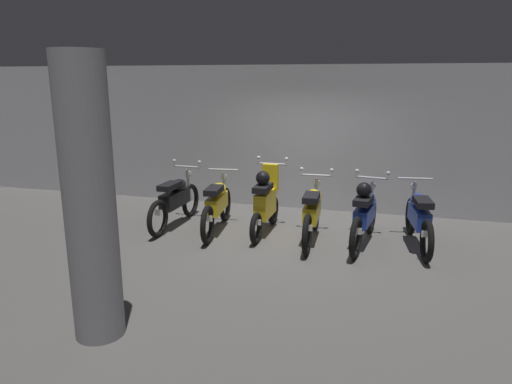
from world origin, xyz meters
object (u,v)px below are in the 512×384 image
Objects in this scene: motorbike_slot_0 at (176,200)px; motorbike_slot_1 at (217,204)px; motorbike_slot_3 at (312,212)px; motorbike_slot_4 at (365,213)px; motorbike_slot_2 at (266,201)px; support_pillar at (90,201)px; motorbike_slot_5 at (419,217)px.

motorbike_slot_1 is (0.84, -0.10, -0.00)m from motorbike_slot_0.
motorbike_slot_3 is 0.85m from motorbike_slot_4.
motorbike_slot_3 is at bearing -1.87° from motorbike_slot_1.
support_pillar is (-0.89, -3.72, 0.89)m from motorbike_slot_2.
motorbike_slot_4 is at bearing -5.58° from motorbike_slot_2.
motorbike_slot_2 reaches higher than motorbike_slot_5.
motorbike_slot_4 is at bearing 53.97° from support_pillar.
motorbike_slot_3 is (0.85, -0.19, -0.08)m from motorbike_slot_2.
motorbike_slot_0 is 0.85m from motorbike_slot_1.
motorbike_slot_2 is 1.71m from motorbike_slot_4.
motorbike_slot_1 is 1.16× the size of motorbike_slot_2.
support_pillar reaches higher than motorbike_slot_3.
motorbike_slot_4 is at bearing 1.34° from motorbike_slot_3.
support_pillar is at bearing -77.65° from motorbike_slot_0.
motorbike_slot_2 is at bearing 8.69° from motorbike_slot_1.
motorbike_slot_1 is 1.00× the size of motorbike_slot_5.
motorbike_slot_0 is at bearing 177.72° from motorbike_slot_4.
motorbike_slot_2 is 3.93m from support_pillar.
motorbike_slot_0 is at bearing 173.29° from motorbike_slot_1.
motorbike_slot_4 is (0.85, 0.02, 0.04)m from motorbike_slot_3.
motorbike_slot_0 is 3.90m from support_pillar.
motorbike_slot_4 is at bearing -0.80° from motorbike_slot_1.
motorbike_slot_3 is at bearing 63.86° from support_pillar.
motorbike_slot_4 is (2.55, -0.04, 0.04)m from motorbike_slot_1.
motorbike_slot_3 is 4.06m from support_pillar.
motorbike_slot_0 is 1.00× the size of motorbike_slot_5.
motorbike_slot_1 is 1.00× the size of motorbike_slot_3.
motorbike_slot_4 is at bearing -170.66° from motorbike_slot_5.
motorbike_slot_3 reaches higher than motorbike_slot_5.
motorbike_slot_2 is at bearing 179.39° from motorbike_slot_5.
support_pillar is (-3.43, -3.69, 0.97)m from motorbike_slot_5.
motorbike_slot_5 is (1.69, 0.16, -0.00)m from motorbike_slot_3.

